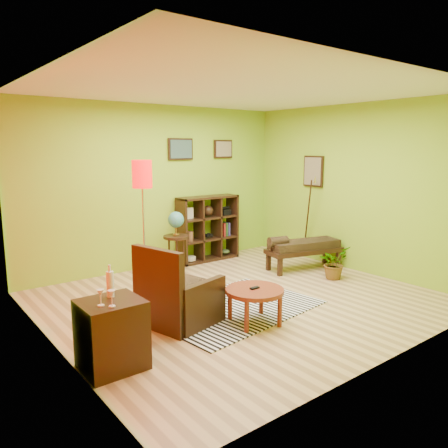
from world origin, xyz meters
TOP-DOWN VIEW (x-y plane):
  - ground at (0.00, 0.00)m, footprint 5.00×5.00m
  - room_shell at (-0.09, 0.01)m, footprint 5.04×4.54m
  - zebra_rug at (-0.31, -0.21)m, footprint 2.32×1.74m
  - coffee_table at (-0.41, -0.74)m, footprint 0.70×0.70m
  - armchair at (-1.14, -0.18)m, footprint 0.96×0.96m
  - side_cabinet at (-2.20, -0.72)m, footprint 0.57×0.51m
  - floor_lamp at (-0.89, 1.11)m, footprint 0.29×0.29m
  - globe_table at (-0.03, 1.64)m, footprint 0.43×0.43m
  - cube_shelf at (0.91, 2.03)m, footprint 1.20×0.35m
  - bench at (1.80, 0.51)m, footprint 1.41×0.79m
  - potted_plant at (1.80, -0.17)m, footprint 0.53×0.58m

SIDE VIEW (x-z plane):
  - ground at x=0.00m, z-range 0.00..0.00m
  - zebra_rug at x=-0.31m, z-range 0.00..0.01m
  - potted_plant at x=1.80m, z-range 0.00..0.41m
  - armchair at x=-1.14m, z-range -0.19..0.78m
  - side_cabinet at x=-2.20m, z-range -0.15..0.83m
  - coffee_table at x=-0.41m, z-range 0.14..0.59m
  - bench at x=1.80m, z-range 0.09..0.70m
  - cube_shelf at x=0.91m, z-range 0.00..1.20m
  - globe_table at x=-0.03m, z-range 0.27..1.31m
  - floor_lamp at x=-0.89m, z-range 0.59..2.49m
  - room_shell at x=-0.09m, z-range 0.39..3.21m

